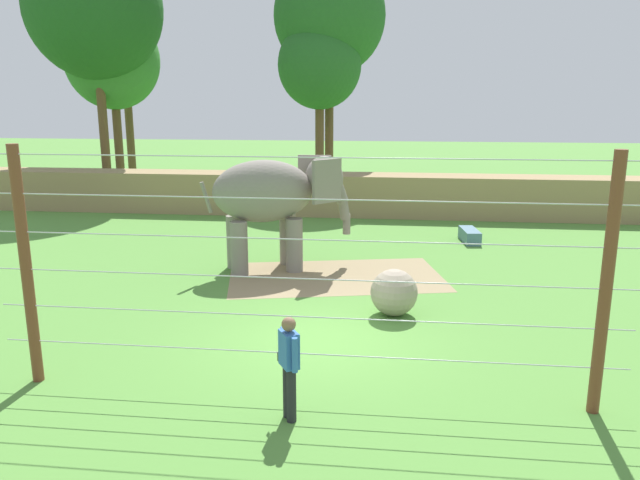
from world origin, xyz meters
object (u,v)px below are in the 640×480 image
elephant (275,196)px  zookeeper (289,363)px  feed_trough (470,236)px  enrichment_ball (394,292)px

elephant → zookeeper: 8.71m
elephant → feed_trough: 7.56m
enrichment_ball → elephant: bearing=133.9°
zookeeper → feed_trough: zookeeper is taller
elephant → feed_trough: (6.03, 4.13, -1.93)m
feed_trough → elephant: bearing=-145.6°
enrichment_ball → zookeeper: bearing=-108.1°
elephant → feed_trough: bearing=34.4°
feed_trough → enrichment_ball: bearing=-108.8°
elephant → zookeeper: size_ratio=2.47×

